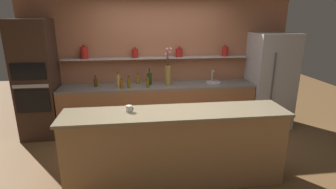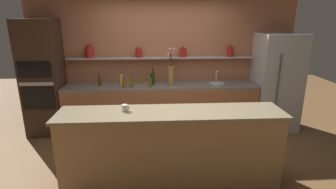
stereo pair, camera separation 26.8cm
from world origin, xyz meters
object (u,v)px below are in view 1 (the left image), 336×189
Objects in this scene: sink_fixture at (213,82)px; bottle_wine_4 at (150,79)px; bottle_sauce_3 at (122,84)px; oven_tower at (37,81)px; bottle_oil_6 at (96,82)px; bottle_spirit_1 at (118,82)px; bottle_oil_2 at (138,79)px; refrigerator at (270,81)px; bottle_oil_0 at (148,82)px; bottle_oil_5 at (129,83)px; flower_vase at (168,73)px; coffee_mug at (129,109)px.

bottle_wine_4 reaches higher than sink_fixture.
sink_fixture reaches higher than bottle_sauce_3.
bottle_oil_6 is at bearing 1.05° from oven_tower.
bottle_spirit_1 is (-1.84, -0.14, 0.10)m from sink_fixture.
bottle_sauce_3 is (-0.30, -0.31, -0.01)m from bottle_oil_2.
refrigerator is 0.88× the size of oven_tower.
bottle_oil_0 is at bearing -4.42° from oven_tower.
bottle_oil_6 reaches higher than bottle_sauce_3.
bottle_spirit_1 is (1.46, -0.13, -0.03)m from oven_tower.
bottle_wine_4 reaches higher than bottle_oil_0.
bottle_oil_6 is at bearing 160.87° from bottle_spirit_1.
bottle_spirit_1 is 0.45m from bottle_oil_2.
bottle_oil_5 is (-0.39, -0.20, -0.03)m from bottle_wine_4.
bottle_spirit_1 is at bearing 177.36° from bottle_oil_0.
oven_tower is 2.98× the size of flower_vase.
bottle_oil_6 is (-0.49, 0.19, 0.00)m from bottle_sauce_3.
bottle_wine_4 is (-0.35, 0.09, -0.12)m from flower_vase.
bottle_oil_2 is 0.96× the size of bottle_oil_5.
oven_tower reaches higher than coffee_mug.
bottle_oil_2 is at bearing 45.90° from bottle_sauce_3.
bottle_wine_4 is (-1.26, 0.03, 0.10)m from sink_fixture.
bottle_oil_0 is 0.20m from bottle_wine_4.
bottle_sauce_3 is 1.55m from coffee_mug.
flower_vase is at bearing 15.10° from bottle_oil_0.
sink_fixture is 1.85m from bottle_spirit_1.
bottle_oil_2 is 0.34m from bottle_oil_5.
bottle_wine_4 is (2.04, 0.04, -0.03)m from oven_tower.
refrigerator reaches higher than sink_fixture.
refrigerator reaches higher than flower_vase.
refrigerator is 2.65m from bottle_oil_2.
bottle_spirit_1 is at bearing -175.00° from flower_vase.
sink_fixture is at bearing 177.60° from refrigerator.
bottle_sauce_3 is (-2.94, -0.14, 0.05)m from refrigerator.
sink_fixture is 1.60× the size of bottle_sauce_3.
bottle_wine_4 is at bearing 26.60° from bottle_oil_5.
flower_vase is 3.31× the size of bottle_oil_2.
bottle_oil_5 is (-0.35, -0.00, -0.00)m from bottle_oil_0.
bottle_oil_0 is at bearing -58.79° from bottle_oil_2.
refrigerator is 2.62× the size of flower_vase.
bottle_oil_2 is at bearing 59.93° from bottle_oil_5.
refrigerator is at bearing -2.40° from sink_fixture.
flower_vase is 1.81m from coffee_mug.
sink_fixture is 1.66m from bottle_oil_5.
bottle_wine_4 is at bearing 178.22° from refrigerator.
bottle_spirit_1 reaches higher than bottle_oil_2.
coffee_mug is (-0.36, -1.75, 0.02)m from bottle_wine_4.
flower_vase reaches higher than bottle_oil_5.
coffee_mug is at bearing -45.55° from oven_tower.
refrigerator reaches higher than bottle_spirit_1.
oven_tower is 1.03m from bottle_oil_6.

